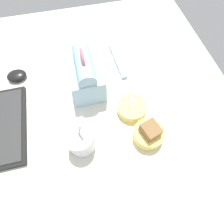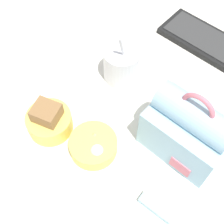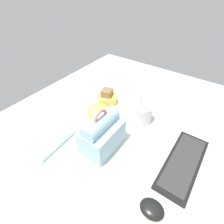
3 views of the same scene
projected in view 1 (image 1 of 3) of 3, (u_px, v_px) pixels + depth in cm
name	position (u px, v px, depth cm)	size (l,w,h in cm)	color
desk_surface	(104.00, 117.00, 67.92)	(140.00, 110.00, 2.00)	silver
keyboard	(9.00, 125.00, 64.23)	(31.86, 11.73, 2.10)	black
lunch_bag	(86.00, 75.00, 66.47)	(17.63, 12.44, 19.79)	#9EC6DB
soup_cup	(81.00, 141.00, 57.57)	(9.16, 9.16, 15.51)	silver
bento_bowl_sandwich	(149.00, 134.00, 60.50)	(10.65, 10.65, 8.46)	#EFD65B
bento_bowl_snacks	(131.00, 107.00, 66.55)	(10.95, 10.95, 4.80)	#EFD65B
computer_mouse	(17.00, 76.00, 74.00)	(6.52, 7.94, 3.03)	black
chopstick_case	(118.00, 61.00, 78.78)	(20.39, 3.58, 1.60)	#99C6D6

